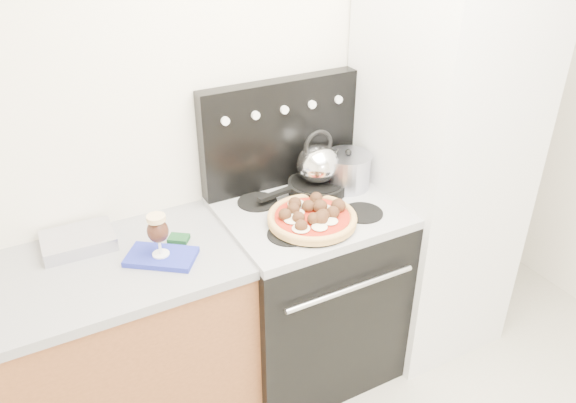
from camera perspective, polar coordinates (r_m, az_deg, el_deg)
room_shell at (r=1.66m, az=15.29°, el=-5.06°), size 3.52×3.01×2.52m
base_cabinet at (r=2.55m, az=-21.41°, el=-15.97°), size 1.45×0.60×0.86m
countertop at (r=2.26m, az=-23.50°, el=-7.89°), size 1.48×0.63×0.04m
stove_body at (r=2.75m, az=1.95°, el=-9.31°), size 0.76×0.65×0.88m
cooktop at (r=2.48m, az=2.13°, el=-1.04°), size 0.76×0.65×0.04m
backguard at (r=2.57m, az=-0.84°, el=6.92°), size 0.76×0.08×0.50m
fridge at (r=2.82m, az=14.85°, el=3.08°), size 0.64×0.68×1.90m
foil_sheet at (r=2.39m, az=-20.53°, el=-3.75°), size 0.28×0.21×0.06m
oven_mitt at (r=2.23m, az=-12.75°, el=-5.50°), size 0.30×0.28×0.02m
beer_glass at (r=2.17m, az=-13.04°, el=-3.35°), size 0.09×0.09×0.18m
pizza_pan at (r=2.35m, az=2.45°, el=-2.18°), size 0.45×0.45×0.01m
pizza at (r=2.34m, az=2.47°, el=-1.51°), size 0.43×0.43×0.05m
skillet at (r=2.60m, az=2.97°, el=1.56°), size 0.31×0.31×0.05m
tea_kettle at (r=2.54m, az=3.05°, el=4.15°), size 0.21×0.21×0.21m
stock_pot at (r=2.62m, az=6.04°, el=3.03°), size 0.23×0.23×0.15m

